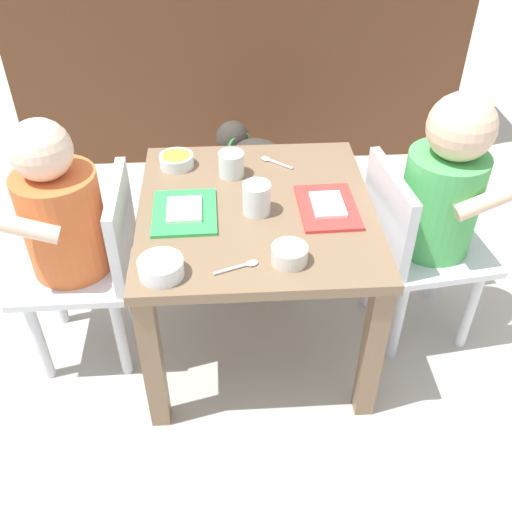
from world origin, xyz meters
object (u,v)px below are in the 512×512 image
dog (261,166)px  water_cup_left (231,166)px  dining_table (256,231)px  water_cup_right (258,200)px  spoon_by_right_tray (241,266)px  food_tray_left (185,212)px  cereal_bowl_right_side (289,254)px  food_tray_right (328,207)px  spoon_by_left_tray (274,162)px  veggie_bowl_near (161,267)px  seated_child_right (438,196)px  seated_child_left (67,221)px  veggie_bowl_far (177,160)px

dog → water_cup_left: 0.51m
dining_table → water_cup_right: 0.11m
water_cup_left → spoon_by_right_tray: size_ratio=0.67×
food_tray_left → cereal_bowl_right_side: bearing=-40.0°
food_tray_right → spoon_by_left_tray: size_ratio=2.27×
veggie_bowl_near → spoon_by_right_tray: veggie_bowl_near is taller
seated_child_right → dog: 0.72m
cereal_bowl_right_side → spoon_by_right_tray: (-0.10, -0.01, -0.02)m
seated_child_right → spoon_by_right_tray: (-0.48, -0.23, 0.00)m
food_tray_left → water_cup_left: 0.20m
dining_table → seated_child_left: bearing=-178.2°
water_cup_right → seated_child_right: bearing=4.5°
cereal_bowl_right_side → spoon_by_left_tray: 0.41m
seated_child_left → dog: 0.79m
water_cup_right → spoon_by_right_tray: (-0.05, -0.20, -0.03)m
dining_table → food_tray_left: (-0.17, -0.02, 0.08)m
spoon_by_right_tray → water_cup_left: bearing=91.3°
food_tray_right → dog: bearing=100.9°
food_tray_left → water_cup_left: size_ratio=2.84×
water_cup_left → cereal_bowl_right_side: 0.37m
dog → veggie_bowl_near: (-0.26, -0.80, 0.25)m
dining_table → seated_child_left: seated_child_left is taller
dining_table → veggie_bowl_far: 0.29m
water_cup_right → veggie_bowl_far: (-0.20, 0.22, -0.01)m
food_tray_left → veggie_bowl_far: (-0.03, 0.22, 0.01)m
veggie_bowl_far → veggie_bowl_near: (-0.01, -0.43, 0.00)m
water_cup_right → cereal_bowl_right_side: 0.19m
water_cup_right → cereal_bowl_right_side: size_ratio=0.97×
water_cup_left → water_cup_right: water_cup_right is taller
seated_child_left → food_tray_left: 0.27m
veggie_bowl_near → water_cup_left: bearing=68.1°
dining_table → seated_child_right: 0.45m
dog → spoon_by_left_tray: 0.44m
water_cup_left → seated_child_right: bearing=-15.2°
seated_child_right → dining_table: bearing=-178.5°
veggie_bowl_far → cereal_bowl_right_side: bearing=-58.3°
seated_child_left → water_cup_right: size_ratio=9.04×
seated_child_left → veggie_bowl_near: seated_child_left is taller
seated_child_right → veggie_bowl_near: size_ratio=7.49×
seated_child_right → water_cup_left: 0.51m
dining_table → water_cup_right: (0.00, -0.02, 0.10)m
seated_child_left → cereal_bowl_right_side: (0.49, -0.19, 0.03)m
dining_table → water_cup_right: water_cup_right is taller
veggie_bowl_near → cereal_bowl_right_side: bearing=5.8°
seated_child_left → food_tray_left: seated_child_left is taller
dining_table → food_tray_left: size_ratio=3.23×
seated_child_right → food_tray_right: 0.27m
cereal_bowl_right_side → spoon_by_left_tray: size_ratio=0.90×
seated_child_left → dog: bearing=50.0°
dog → food_tray_right: (0.11, -0.59, 0.23)m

